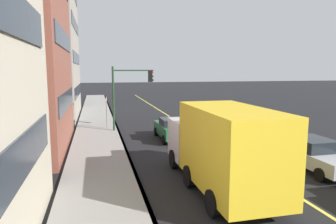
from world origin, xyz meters
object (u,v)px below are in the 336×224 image
Objects in this scene: car_green at (173,128)px; traffic_light_mast at (130,87)px; car_silver at (313,154)px; truck_yellow at (221,146)px; street_sign_post at (107,110)px; car_maroon at (231,123)px.

traffic_light_mast is (3.39, 2.59, 2.70)m from car_green.
truck_yellow is (-1.32, 5.40, 1.04)m from car_silver.
car_green is 1.53× the size of street_sign_post.
street_sign_post is (12.24, 9.42, 0.84)m from car_silver.
traffic_light_mast reaches higher than car_maroon.
truck_yellow is at bearing -163.51° from street_sign_post.
street_sign_post is (4.41, 4.36, 0.82)m from car_green.
truck_yellow is (-9.15, 0.34, 1.02)m from car_green.
street_sign_post is (1.02, 1.77, -1.88)m from traffic_light_mast.
car_maroon is 8.21m from traffic_light_mast.
street_sign_post is (3.73, 9.04, 0.79)m from car_maroon.
car_maroon is 9.81m from street_sign_post.
street_sign_post is at bearing 67.57° from car_maroon.
car_maroon is 0.88× the size of car_silver.
car_green is 0.81× the size of traffic_light_mast.
truck_yellow is 12.86m from traffic_light_mast.
car_silver is 1.72× the size of street_sign_post.
traffic_light_mast reaches higher than car_green.
truck_yellow reaches higher than car_green.
car_silver is 15.47m from street_sign_post.
traffic_light_mast is (12.55, 2.25, 1.68)m from truck_yellow.
car_green is 5.05m from traffic_light_mast.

